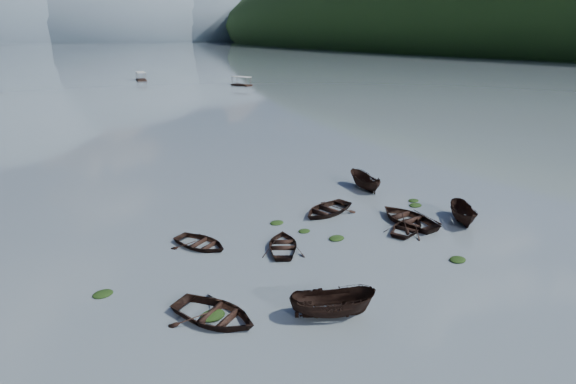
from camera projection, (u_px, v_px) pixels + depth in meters
ground_plane at (399, 287)px, 25.14m from camera, size 2400.00×2400.00×0.00m
haze_mtn_c at (100, 40)px, 817.77m from camera, size 520.00×520.00×260.00m
haze_mtn_d at (194, 40)px, 906.08m from camera, size 520.00×520.00×220.00m
rowboat_0 at (215, 319)px, 22.31m from camera, size 5.22×5.69×0.96m
rowboat_1 at (283, 248)px, 29.66m from camera, size 4.47×4.89×0.83m
rowboat_2 at (332, 316)px, 22.58m from camera, size 4.60×3.40×1.67m
rowboat_3 at (408, 222)px, 33.76m from camera, size 3.65×5.09×1.05m
rowboat_4 at (408, 230)px, 32.38m from camera, size 4.72×4.17×0.81m
rowboat_5 at (462, 222)px, 33.82m from camera, size 3.65×4.15×1.56m
rowboat_6 at (201, 246)px, 29.91m from camera, size 4.35×4.86×0.83m
rowboat_7 at (327, 213)px, 35.45m from camera, size 5.40×4.43×0.97m
rowboat_8 at (364, 189)px, 40.97m from camera, size 2.16×4.37×1.62m
weed_clump_0 at (213, 317)px, 22.48m from camera, size 1.26×1.03×0.28m
weed_clump_1 at (337, 239)px, 30.95m from camera, size 1.13×0.90×0.25m
weed_clump_2 at (458, 260)px, 28.04m from camera, size 1.10×0.88×0.24m
weed_clump_3 at (304, 232)px, 32.12m from camera, size 0.88×0.74×0.19m
weed_clump_4 at (415, 206)px, 36.87m from camera, size 1.10×0.88×0.23m
weed_clump_5 at (103, 295)px, 24.37m from camera, size 1.08×0.88×0.23m
weed_clump_6 at (277, 223)px, 33.50m from camera, size 1.05×0.87×0.22m
weed_clump_7 at (413, 201)px, 37.92m from camera, size 0.94×0.76×0.21m
pontoon_centre at (141, 80)px, 133.94m from camera, size 3.28×6.32×2.32m
pontoon_right at (242, 85)px, 120.96m from camera, size 4.40×6.27×2.22m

